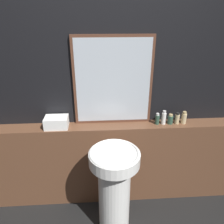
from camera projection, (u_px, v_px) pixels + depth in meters
wall_back at (103, 88)px, 2.10m from camera, size 8.00×0.06×2.50m
vanity_counter at (104, 163)px, 2.32m from camera, size 2.73×0.19×0.91m
pedestal_sink at (114, 187)px, 1.94m from camera, size 0.43×0.43×0.87m
mirror at (113, 82)px, 2.03m from camera, size 0.74×0.03×0.84m
towel_stack at (57, 122)px, 2.08m from camera, size 0.22×0.16×0.11m
shampoo_bottle at (157, 119)px, 2.14m from camera, size 0.04×0.04×0.12m
conditioner_bottle at (164, 118)px, 2.14m from camera, size 0.04×0.04×0.14m
lotion_bottle at (170, 119)px, 2.15m from camera, size 0.05×0.05×0.10m
body_wash_bottle at (177, 118)px, 2.15m from camera, size 0.04×0.04×0.12m
hand_soap_bottle at (184, 118)px, 2.15m from camera, size 0.05×0.05×0.13m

